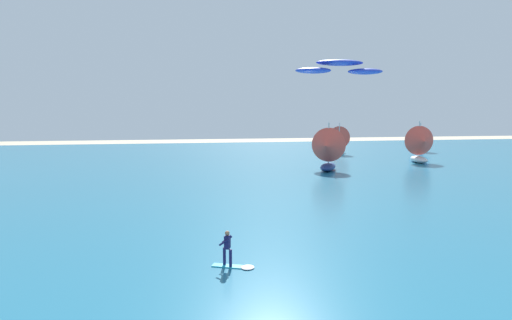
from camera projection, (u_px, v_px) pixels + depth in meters
ocean at (213, 169)px, 55.39m from camera, size 160.00×90.00×0.10m
kitesurfer at (231, 254)px, 20.68m from camera, size 2.02×1.29×1.67m
kite at (340, 68)px, 24.16m from camera, size 4.89×1.72×0.74m
sailboat_trailing at (420, 139)px, 78.08m from camera, size 3.93×4.41×4.93m
sailboat_far_left at (421, 144)px, 61.06m from camera, size 4.24×4.92×5.61m
sailboat_center_horizon at (327, 149)px, 52.84m from camera, size 4.54×5.10×5.69m
sailboat_near_shore at (341, 139)px, 74.68m from camera, size 4.36×4.55×5.08m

